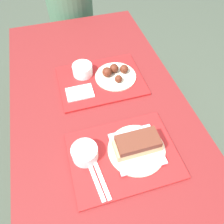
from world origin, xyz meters
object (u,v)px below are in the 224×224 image
(bowl_coleslaw_near, at_px, (85,153))
(person_seated_across, at_px, (70,8))
(brisket_sandwich_plate, at_px, (137,146))
(wings_plate_far, at_px, (115,74))
(tray_far, at_px, (101,81))
(tray_near, at_px, (123,155))
(bowl_coleslaw_far, at_px, (82,69))

(bowl_coleslaw_near, bearing_deg, person_seated_across, 83.39)
(brisket_sandwich_plate, height_order, wings_plate_far, brisket_sandwich_plate)
(tray_far, relative_size, bowl_coleslaw_near, 4.15)
(wings_plate_far, bearing_deg, person_seated_across, 96.56)
(tray_near, xyz_separation_m, bowl_coleslaw_far, (-0.06, 0.52, 0.04))
(tray_near, distance_m, tray_far, 0.45)
(brisket_sandwich_plate, bearing_deg, person_seated_across, 92.53)
(tray_far, bearing_deg, brisket_sandwich_plate, -85.14)
(tray_near, bearing_deg, wings_plate_far, 77.50)
(bowl_coleslaw_far, bearing_deg, brisket_sandwich_plate, -76.89)
(tray_near, xyz_separation_m, bowl_coleslaw_near, (-0.15, 0.04, 0.04))
(brisket_sandwich_plate, relative_size, person_seated_across, 0.35)
(wings_plate_far, bearing_deg, bowl_coleslaw_near, -121.14)
(bowl_coleslaw_near, relative_size, bowl_coleslaw_far, 1.00)
(brisket_sandwich_plate, height_order, person_seated_across, person_seated_across)
(brisket_sandwich_plate, distance_m, wings_plate_far, 0.45)
(brisket_sandwich_plate, relative_size, bowl_coleslaw_far, 2.26)
(tray_far, distance_m, bowl_coleslaw_near, 0.45)
(bowl_coleslaw_near, relative_size, brisket_sandwich_plate, 0.44)
(tray_near, relative_size, bowl_coleslaw_far, 4.15)
(wings_plate_far, bearing_deg, brisket_sandwich_plate, -95.43)
(tray_far, distance_m, wings_plate_far, 0.08)
(brisket_sandwich_plate, bearing_deg, tray_near, -174.61)
(bowl_coleslaw_near, xyz_separation_m, person_seated_across, (0.15, 1.29, -0.08))
(tray_near, height_order, wings_plate_far, wings_plate_far)
(bowl_coleslaw_far, relative_size, wings_plate_far, 0.48)
(bowl_coleslaw_near, height_order, wings_plate_far, same)
(person_seated_across, bearing_deg, tray_near, -89.96)
(bowl_coleslaw_near, xyz_separation_m, brisket_sandwich_plate, (0.21, -0.03, -0.00))
(tray_near, height_order, bowl_coleslaw_near, bowl_coleslaw_near)
(person_seated_across, bearing_deg, bowl_coleslaw_far, -94.28)
(tray_near, bearing_deg, bowl_coleslaw_far, 96.78)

